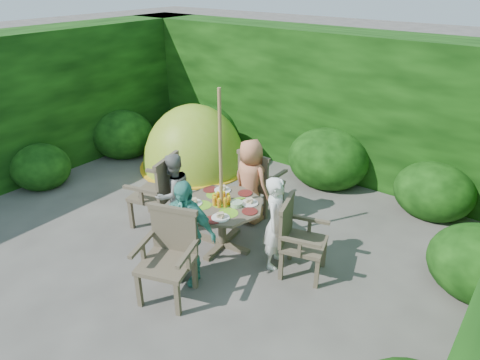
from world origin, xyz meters
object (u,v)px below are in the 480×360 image
Objects in this scene: garden_chair_right at (298,237)px; child_left at (173,194)px; garden_chair_left at (158,191)px; garden_chair_back at (259,181)px; parasol_pole at (221,174)px; child_front at (185,232)px; child_right at (276,223)px; child_back at (251,181)px; dome_tent at (194,166)px; patio_table at (222,211)px; garden_chair_front at (169,254)px.

child_left is at bearing 80.70° from garden_chair_right.
garden_chair_left is 1.08× the size of garden_chair_back.
parasol_pole reaches higher than child_front.
child_right is at bearing 7.43° from parasol_pole.
garden_chair_back is (-1.24, 0.95, 0.02)m from garden_chair_right.
child_back is 2.32m from dome_tent.
child_front is at bearing -82.85° from patio_table.
garden_chair_front is at bearing 97.77° from garden_chair_back.
parasol_pole is 1.64× the size of child_front.
child_right is 3.40m from dome_tent.
garden_chair_back is (-0.16, 1.08, -0.03)m from patio_table.
garden_chair_left is 1.52m from garden_chair_back.
child_back reaches higher than patio_table.
child_front reaches higher than patio_table.
child_front reaches higher than garden_chair_left.
child_left is (-0.80, -0.10, 0.04)m from patio_table.
garden_chair_right is (1.09, 0.13, -0.05)m from patio_table.
child_back is 0.54× the size of dome_tent.
garden_chair_right is 1.90m from child_left.
child_right is 0.92× the size of child_front.
garden_chair_right is at bearing 80.81° from garden_chair_left.
garden_chair_left is at bearing 136.11° from child_front.
child_back is (-0.11, 0.79, 0.09)m from patio_table.
patio_table is at bearing 80.37° from garden_chair_right.
parasol_pole reaches higher than child_back.
parasol_pole reaches higher than garden_chair_left.
parasol_pole is 1.23m from garden_chair_front.
child_back is 0.96× the size of child_front.
child_left is 0.89× the size of child_front.
patio_table is 0.80m from child_back.
dome_tent is at bearing -17.65° from garden_chair_back.
parasol_pole is at bearing 105.51° from child_back.
parasol_pole reaches higher than garden_chair_back.
patio_table is at bearing 98.79° from garden_chair_back.
garden_chair_front is (-0.97, -1.21, 0.04)m from garden_chair_right.
garden_chair_right is 1.55m from garden_chair_front.
child_left reaches higher than garden_chair_left.
child_back is (-1.19, 0.66, 0.14)m from garden_chair_right.
child_left is (-0.64, -1.19, 0.07)m from garden_chair_back.
child_left is 0.93× the size of child_back.
child_left is at bearing -172.57° from parasol_pole.
child_right reaches higher than garden_chair_front.
dome_tent is at bearing 47.23° from child_right.
garden_chair_left is 0.86× the size of child_right.
garden_chair_right is at bearing 103.21° from child_left.
garden_chair_back is 0.32m from child_back.
dome_tent is (-2.23, 2.52, -0.67)m from child_front.
garden_chair_front is at bearing -100.80° from child_front.
parasol_pole is at bearing 103.60° from child_left.
child_left is at bearing 113.42° from garden_chair_front.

